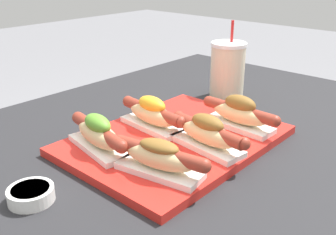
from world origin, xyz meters
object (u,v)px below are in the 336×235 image
object	(u,v)px
hot_dog_2	(240,113)
sauce_bowl	(31,194)
hot_dog_3	(98,134)
drink_cup	(227,70)
hot_dog_1	(209,132)
hot_dog_4	(153,114)
hot_dog_0	(159,157)
serving_tray	(175,140)

from	to	relation	value
hot_dog_2	sauce_bowl	xyz separation A→B (m)	(-0.46, 0.11, -0.04)
hot_dog_3	drink_cup	size ratio (longest dim) A/B	0.92
hot_dog_3	sauce_bowl	bearing A→B (deg)	-168.08
hot_dog_1	hot_dog_2	bearing A→B (deg)	3.98
hot_dog_2	hot_dog_3	distance (m)	0.32
hot_dog_2	hot_dog_1	bearing A→B (deg)	-176.02
drink_cup	hot_dog_4	bearing A→B (deg)	-175.42
hot_dog_0	hot_dog_4	distance (m)	0.21
sauce_bowl	hot_dog_2	bearing A→B (deg)	-13.80
hot_dog_1	sauce_bowl	xyz separation A→B (m)	(-0.33, 0.12, -0.04)
hot_dog_2	sauce_bowl	world-z (taller)	hot_dog_2
hot_dog_3	sauce_bowl	xyz separation A→B (m)	(-0.18, -0.04, -0.04)
serving_tray	hot_dog_3	world-z (taller)	hot_dog_3
drink_cup	sauce_bowl	bearing A→B (deg)	-174.88
hot_dog_3	serving_tray	bearing A→B (deg)	-26.82
hot_dog_4	hot_dog_2	bearing A→B (deg)	-47.64
hot_dog_0	sauce_bowl	world-z (taller)	hot_dog_0
serving_tray	hot_dog_0	distance (m)	0.16
serving_tray	drink_cup	bearing A→B (deg)	15.88
hot_dog_1	hot_dog_2	size ratio (longest dim) A/B	0.99
sauce_bowl	drink_cup	world-z (taller)	drink_cup
serving_tray	drink_cup	size ratio (longest dim) A/B	2.09
hot_dog_2	hot_dog_3	bearing A→B (deg)	152.18
serving_tray	hot_dog_4	world-z (taller)	hot_dog_4
serving_tray	hot_dog_2	size ratio (longest dim) A/B	2.24
hot_dog_2	hot_dog_4	bearing A→B (deg)	132.36
serving_tray	sauce_bowl	size ratio (longest dim) A/B	5.91
hot_dog_4	drink_cup	bearing A→B (deg)	4.58
hot_dog_2	serving_tray	bearing A→B (deg)	151.12
hot_dog_2	drink_cup	world-z (taller)	drink_cup
serving_tray	sauce_bowl	world-z (taller)	sauce_bowl
hot_dog_1	hot_dog_0	bearing A→B (deg)	178.56
serving_tray	hot_dog_3	xyz separation A→B (m)	(-0.15, 0.08, 0.04)
hot_dog_0	sauce_bowl	size ratio (longest dim) A/B	2.60
sauce_bowl	hot_dog_0	bearing A→B (deg)	-32.26
hot_dog_0	hot_dog_1	bearing A→B (deg)	-1.44
hot_dog_1	hot_dog_4	world-z (taller)	hot_dog_4
hot_dog_1	sauce_bowl	size ratio (longest dim) A/B	2.62
hot_dog_4	sauce_bowl	bearing A→B (deg)	-174.32
hot_dog_2	drink_cup	size ratio (longest dim) A/B	0.93
hot_dog_2	sauce_bowl	bearing A→B (deg)	166.20
serving_tray	sauce_bowl	xyz separation A→B (m)	(-0.32, 0.04, 0.00)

